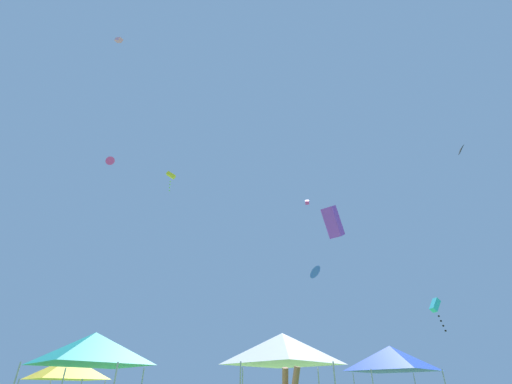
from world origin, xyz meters
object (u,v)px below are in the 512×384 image
(canopy_tent_teal, at_px, (93,348))
(kite_blue_delta, at_px, (315,272))
(kite_magenta_box, at_px, (307,202))
(kite_yellow_box, at_px, (171,176))
(kite_cyan_box, at_px, (435,306))
(kite_black_diamond, at_px, (460,150))
(kite_purple_box, at_px, (333,222))
(canopy_tent_white, at_px, (283,349))
(canopy_tent_yellow, at_px, (68,368))
(kite_pink_box, at_px, (119,40))
(kite_magenta_delta, at_px, (110,161))
(canopy_tent_blue, at_px, (391,358))

(canopy_tent_teal, distance_m, kite_blue_delta, 19.53)
(kite_magenta_box, relative_size, kite_yellow_box, 0.57)
(kite_cyan_box, height_order, kite_black_diamond, kite_black_diamond)
(kite_yellow_box, relative_size, kite_cyan_box, 0.68)
(kite_purple_box, xyz_separation_m, kite_magenta_box, (1.84, 16.45, 9.92))
(canopy_tent_teal, bearing_deg, kite_black_diamond, 18.04)
(kite_magenta_box, height_order, kite_blue_delta, kite_magenta_box)
(kite_cyan_box, bearing_deg, kite_yellow_box, -171.52)
(canopy_tent_teal, height_order, kite_black_diamond, kite_black_diamond)
(canopy_tent_teal, bearing_deg, canopy_tent_white, 7.76)
(kite_magenta_box, bearing_deg, kite_cyan_box, -15.26)
(kite_purple_box, bearing_deg, canopy_tent_yellow, 163.63)
(kite_pink_box, xyz_separation_m, kite_magenta_box, (16.10, 13.32, -7.16))
(canopy_tent_teal, height_order, kite_magenta_delta, kite_magenta_delta)
(kite_purple_box, height_order, kite_yellow_box, kite_yellow_box)
(canopy_tent_blue, xyz_separation_m, kite_magenta_delta, (-24.33, 16.85, 23.32))
(canopy_tent_blue, relative_size, kite_pink_box, 4.42)
(kite_magenta_box, xyz_separation_m, kite_magenta_delta, (-23.16, 4.24, 8.00))
(canopy_tent_yellow, height_order, kite_yellow_box, kite_yellow_box)
(canopy_tent_white, xyz_separation_m, kite_blue_delta, (3.97, 13.51, 7.23))
(kite_yellow_box, bearing_deg, kite_black_diamond, -11.61)
(canopy_tent_white, relative_size, kite_magenta_box, 3.67)
(canopy_tent_teal, xyz_separation_m, kite_blue_delta, (10.90, 14.45, 7.32))
(canopy_tent_teal, distance_m, kite_purple_box, 10.92)
(kite_purple_box, xyz_separation_m, kite_magenta_delta, (-21.32, 20.69, 17.93))
(canopy_tent_yellow, height_order, canopy_tent_teal, canopy_tent_teal)
(kite_yellow_box, height_order, kite_blue_delta, kite_yellow_box)
(kite_purple_box, relative_size, kite_black_diamond, 2.05)
(kite_yellow_box, bearing_deg, canopy_tent_blue, -26.51)
(kite_cyan_box, bearing_deg, kite_purple_box, -128.20)
(kite_cyan_box, xyz_separation_m, kite_blue_delta, (-9.52, -0.30, 2.69))
(kite_pink_box, bearing_deg, kite_cyan_box, 23.21)
(canopy_tent_yellow, distance_m, kite_magenta_delta, 30.67)
(canopy_tent_yellow, relative_size, kite_magenta_delta, 2.27)
(canopy_tent_blue, xyz_separation_m, kite_cyan_box, (7.98, 10.11, 4.58))
(canopy_tent_blue, bearing_deg, kite_pink_box, -177.64)
(kite_purple_box, bearing_deg, kite_blue_delta, 83.87)
(kite_yellow_box, bearing_deg, kite_blue_delta, 13.52)
(canopy_tent_white, height_order, canopy_tent_teal, canopy_tent_white)
(canopy_tent_white, xyz_separation_m, kite_yellow_box, (-8.26, 10.57, 14.70))
(canopy_tent_white, relative_size, kite_blue_delta, 2.46)
(kite_purple_box, xyz_separation_m, kite_pink_box, (-14.27, 3.13, 17.08))
(canopy_tent_yellow, xyz_separation_m, kite_black_diamond, (23.93, 2.51, 14.67))
(canopy_tent_teal, relative_size, kite_magenta_box, 3.55)
(canopy_tent_yellow, relative_size, kite_blue_delta, 2.08)
(canopy_tent_teal, xyz_separation_m, canopy_tent_blue, (12.44, 4.64, 0.05))
(canopy_tent_blue, height_order, kite_black_diamond, kite_black_diamond)
(canopy_tent_yellow, xyz_separation_m, kite_cyan_box, (23.19, 10.37, 5.02))
(canopy_tent_blue, xyz_separation_m, kite_magenta_box, (-1.17, 12.61, 15.31))
(canopy_tent_teal, xyz_separation_m, kite_cyan_box, (20.42, 14.75, 4.63))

